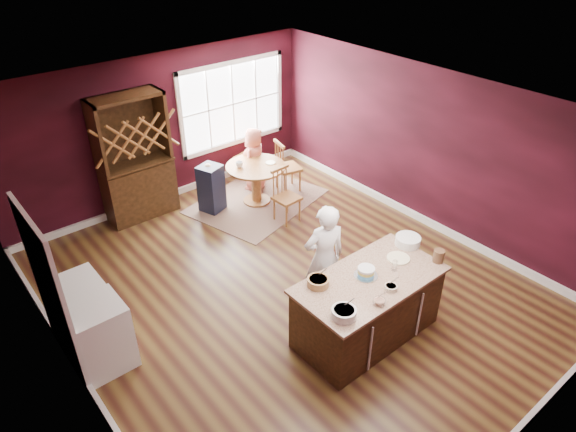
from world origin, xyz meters
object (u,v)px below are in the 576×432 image
at_px(layer_cake, 366,272).
at_px(chair_east, 288,165).
at_px(seated_woman, 254,159).
at_px(washer, 101,336).
at_px(kitchen_island, 367,308).
at_px(toddler, 210,168).
at_px(chair_north, 248,155).
at_px(dryer, 81,309).
at_px(high_chair, 211,187).
at_px(hutch, 135,158).
at_px(chair_south, 287,196).
at_px(baker, 324,258).
at_px(dining_table, 256,176).

relative_size(layer_cake, chair_east, 0.28).
bearing_deg(chair_east, seated_woman, 57.84).
bearing_deg(washer, kitchen_island, -30.72).
height_order(chair_east, washer, chair_east).
bearing_deg(layer_cake, toddler, 86.84).
relative_size(chair_north, dryer, 1.21).
height_order(kitchen_island, seated_woman, seated_woman).
height_order(high_chair, washer, high_chair).
height_order(chair_east, hutch, hutch).
relative_size(kitchen_island, chair_east, 1.82).
height_order(chair_east, chair_north, same).
height_order(hutch, dryer, hutch).
bearing_deg(chair_east, chair_north, 33.22).
xyz_separation_m(high_chair, hutch, (-1.05, 0.66, 0.65)).
xyz_separation_m(hutch, dryer, (-1.93, -2.30, -0.68)).
relative_size(chair_south, washer, 1.09).
relative_size(layer_cake, high_chair, 0.33).
height_order(baker, layer_cake, baker).
height_order(kitchen_island, chair_east, chair_east).
bearing_deg(kitchen_island, high_chair, 87.63).
xyz_separation_m(dining_table, hutch, (-1.85, 0.94, 0.58)).
bearing_deg(toddler, chair_north, 23.31).
bearing_deg(toddler, chair_south, -57.62).
height_order(toddler, dryer, toddler).
bearing_deg(chair_north, layer_cake, 58.10).
relative_size(chair_south, seated_woman, 0.79).
xyz_separation_m(chair_east, high_chair, (-1.55, 0.30, -0.07)).
distance_m(baker, washer, 2.94).
bearing_deg(chair_north, dryer, 13.23).
relative_size(high_chair, dryer, 1.06).
bearing_deg(chair_east, toddler, 88.99).
distance_m(kitchen_island, dryer, 3.65).
relative_size(layer_cake, hutch, 0.13).
bearing_deg(baker, chair_east, -103.65).
height_order(dining_table, layer_cake, layer_cake).
bearing_deg(kitchen_island, washer, 149.28).
bearing_deg(hutch, baker, -77.65).
bearing_deg(toddler, seated_woman, 4.95).
bearing_deg(chair_north, high_chair, 10.79).
bearing_deg(dining_table, chair_south, -88.56).
bearing_deg(seated_woman, high_chair, -18.66).
xyz_separation_m(layer_cake, chair_south, (0.99, 2.73, -0.49)).
height_order(dining_table, chair_north, chair_north).
bearing_deg(layer_cake, kitchen_island, -84.09).
relative_size(layer_cake, chair_south, 0.30).
bearing_deg(washer, dining_table, 27.84).
bearing_deg(chair_north, kitchen_island, 58.45).
height_order(dining_table, high_chair, high_chair).
height_order(chair_east, toddler, chair_east).
bearing_deg(washer, seated_woman, 30.90).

